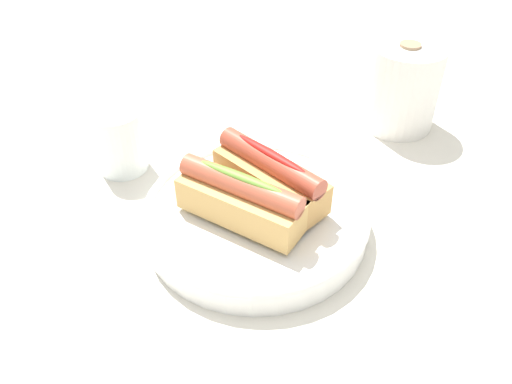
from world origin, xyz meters
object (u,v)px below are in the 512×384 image
Objects in this scene: hotdog_front at (241,199)px; hotdog_back at (270,175)px; serving_bowl at (256,216)px; paper_towel_roll at (402,87)px; water_glass at (119,143)px.

hotdog_back is (0.00, 0.05, 0.00)m from hotdog_front.
serving_bowl is 2.04× the size of paper_towel_roll.
hotdog_front and hotdog_back have the same top height.
water_glass is (-0.22, 0.02, -0.02)m from hotdog_front.
hotdog_front is (-0.00, -0.03, 0.05)m from serving_bowl.
hotdog_back is at bearing 87.08° from serving_bowl.
serving_bowl is 0.23m from water_glass.
serving_bowl is at bearing -97.14° from paper_towel_roll.
water_glass is at bearing 174.85° from hotdog_front.
hotdog_back is at bearing -97.52° from paper_towel_roll.
hotdog_front is 1.14× the size of paper_towel_roll.
serving_bowl is at bearing -92.92° from hotdog_back.
paper_towel_roll reaches higher than water_glass.
water_glass is 0.67× the size of paper_towel_roll.
serving_bowl is at bearing 87.08° from hotdog_front.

